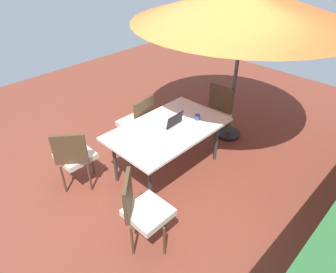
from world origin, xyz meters
TOP-DOWN VIEW (x-y plane):
  - ground_plane at (0.00, 0.00)m, footprint 10.00×10.00m
  - dining_table at (0.00, 0.00)m, footprint 1.73×1.04m
  - patio_umbrella at (-1.46, 0.12)m, footprint 3.31×3.31m
  - chair_northeast at (1.15, 0.72)m, footprint 0.59×0.59m
  - chair_south at (-0.05, -0.73)m, footprint 0.48×0.49m
  - chair_west at (-1.15, -0.00)m, footprint 0.48×0.47m
  - chair_southeast at (1.16, -0.68)m, footprint 0.58×0.58m
  - laptop at (-0.07, -0.01)m, footprint 0.33×0.26m
  - cup at (-0.47, 0.16)m, footprint 0.07×0.07m

SIDE VIEW (x-z plane):
  - ground_plane at x=0.00m, z-range -0.02..0.00m
  - chair_northeast at x=1.15m, z-range 0.06..1.04m
  - chair_south at x=-0.05m, z-range 0.06..1.04m
  - chair_west at x=-1.15m, z-range 0.06..1.04m
  - chair_southeast at x=1.16m, z-range 0.06..1.04m
  - dining_table at x=0.00m, z-range 0.33..1.10m
  - cup at x=-0.47m, z-range 0.77..0.85m
  - laptop at x=-0.07m, z-range 0.71..0.93m
  - patio_umbrella at x=-1.46m, z-range 1.00..3.50m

